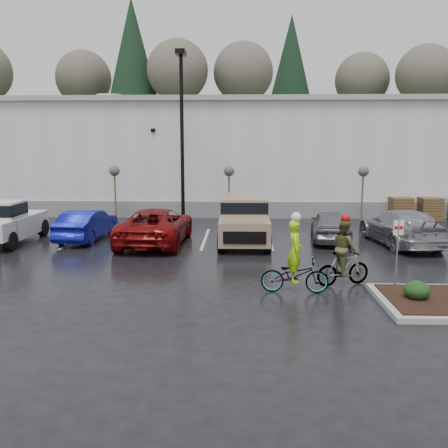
{
  "coord_description": "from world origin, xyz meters",
  "views": [
    {
      "loc": [
        -0.91,
        -13.73,
        4.38
      ],
      "look_at": [
        -1.5,
        4.54,
        1.3
      ],
      "focal_mm": 38.0,
      "sensor_mm": 36.0,
      "label": 1
    }
  ],
  "objects_px": {
    "sapling_east": "(363,174)",
    "car_grey": "(331,225)",
    "car_blue": "(87,225)",
    "cyclist_hivis": "(295,268)",
    "sapling_mid": "(229,174)",
    "cyclist_olive": "(344,260)",
    "sapling_west": "(114,174)",
    "pallet_stack_b": "(430,209)",
    "fire_lane_sign": "(397,246)",
    "pallet_stack_a": "(400,209)",
    "pickup_white": "(9,221)",
    "car_far_silver": "(401,227)",
    "suv_tan": "(244,221)",
    "car_red": "(156,226)",
    "lamppost": "(182,120)"
  },
  "relations": [
    {
      "from": "pickup_white",
      "to": "car_red",
      "type": "xyz_separation_m",
      "value": [
        6.7,
        -0.15,
        -0.18
      ]
    },
    {
      "from": "sapling_mid",
      "to": "cyclist_olive",
      "type": "height_order",
      "value": "sapling_mid"
    },
    {
      "from": "sapling_west",
      "to": "car_blue",
      "type": "xyz_separation_m",
      "value": [
        0.05,
        -5.34,
        -2.02
      ]
    },
    {
      "from": "sapling_east",
      "to": "car_blue",
      "type": "distance_m",
      "value": 15.08
    },
    {
      "from": "car_blue",
      "to": "car_grey",
      "type": "height_order",
      "value": "car_grey"
    },
    {
      "from": "sapling_mid",
      "to": "pickup_white",
      "type": "height_order",
      "value": "sapling_mid"
    },
    {
      "from": "fire_lane_sign",
      "to": "car_red",
      "type": "relative_size",
      "value": 0.38
    },
    {
      "from": "pickup_white",
      "to": "cyclist_olive",
      "type": "xyz_separation_m",
      "value": [
        13.67,
        -6.3,
        -0.15
      ]
    },
    {
      "from": "sapling_west",
      "to": "cyclist_olive",
      "type": "bearing_deg",
      "value": -49.79
    },
    {
      "from": "sapling_west",
      "to": "car_grey",
      "type": "relative_size",
      "value": 0.75
    },
    {
      "from": "sapling_west",
      "to": "cyclist_olive",
      "type": "xyz_separation_m",
      "value": [
        10.35,
        -12.25,
        -1.89
      ]
    },
    {
      "from": "pallet_stack_a",
      "to": "pickup_white",
      "type": "bearing_deg",
      "value": -160.67
    },
    {
      "from": "pallet_stack_a",
      "to": "car_red",
      "type": "relative_size",
      "value": 0.23
    },
    {
      "from": "pallet_stack_b",
      "to": "pickup_white",
      "type": "relative_size",
      "value": 0.26
    },
    {
      "from": "pallet_stack_b",
      "to": "suv_tan",
      "type": "distance_m",
      "value": 12.91
    },
    {
      "from": "sapling_mid",
      "to": "car_blue",
      "type": "relative_size",
      "value": 0.74
    },
    {
      "from": "lamppost",
      "to": "sapling_east",
      "type": "relative_size",
      "value": 2.88
    },
    {
      "from": "fire_lane_sign",
      "to": "car_red",
      "type": "bearing_deg",
      "value": 141.45
    },
    {
      "from": "sapling_west",
      "to": "sapling_east",
      "type": "bearing_deg",
      "value": 0.0
    },
    {
      "from": "car_blue",
      "to": "cyclist_hivis",
      "type": "bearing_deg",
      "value": 143.31
    },
    {
      "from": "sapling_east",
      "to": "car_grey",
      "type": "height_order",
      "value": "sapling_east"
    },
    {
      "from": "cyclist_hivis",
      "to": "pallet_stack_b",
      "type": "bearing_deg",
      "value": -30.43
    },
    {
      "from": "pickup_white",
      "to": "car_far_silver",
      "type": "height_order",
      "value": "pickup_white"
    },
    {
      "from": "cyclist_olive",
      "to": "fire_lane_sign",
      "type": "bearing_deg",
      "value": -130.48
    },
    {
      "from": "sapling_east",
      "to": "suv_tan",
      "type": "relative_size",
      "value": 0.63
    },
    {
      "from": "sapling_west",
      "to": "pallet_stack_b",
      "type": "bearing_deg",
      "value": 3.14
    },
    {
      "from": "pallet_stack_b",
      "to": "fire_lane_sign",
      "type": "height_order",
      "value": "fire_lane_sign"
    },
    {
      "from": "cyclist_hivis",
      "to": "sapling_west",
      "type": "bearing_deg",
      "value": 37.49
    },
    {
      "from": "sapling_west",
      "to": "pallet_stack_a",
      "type": "height_order",
      "value": "sapling_west"
    },
    {
      "from": "sapling_east",
      "to": "fire_lane_sign",
      "type": "bearing_deg",
      "value": -99.75
    },
    {
      "from": "sapling_west",
      "to": "cyclist_hivis",
      "type": "distance_m",
      "value": 15.8
    },
    {
      "from": "lamppost",
      "to": "fire_lane_sign",
      "type": "relative_size",
      "value": 4.19
    },
    {
      "from": "pallet_stack_a",
      "to": "pallet_stack_b",
      "type": "bearing_deg",
      "value": 0.0
    },
    {
      "from": "car_blue",
      "to": "suv_tan",
      "type": "relative_size",
      "value": 0.85
    },
    {
      "from": "lamppost",
      "to": "cyclist_hivis",
      "type": "xyz_separation_m",
      "value": [
        4.75,
        -12.01,
        -4.94
      ]
    },
    {
      "from": "cyclist_olive",
      "to": "car_blue",
      "type": "bearing_deg",
      "value": 36.65
    },
    {
      "from": "sapling_east",
      "to": "pallet_stack_a",
      "type": "bearing_deg",
      "value": 21.8
    },
    {
      "from": "pallet_stack_b",
      "to": "sapling_west",
      "type": "bearing_deg",
      "value": -176.86
    },
    {
      "from": "sapling_mid",
      "to": "car_far_silver",
      "type": "height_order",
      "value": "sapling_mid"
    },
    {
      "from": "pickup_white",
      "to": "car_red",
      "type": "relative_size",
      "value": 0.9
    },
    {
      "from": "pallet_stack_a",
      "to": "sapling_west",
      "type": "bearing_deg",
      "value": -176.53
    },
    {
      "from": "sapling_mid",
      "to": "sapling_east",
      "type": "relative_size",
      "value": 1.0
    },
    {
      "from": "sapling_east",
      "to": "car_red",
      "type": "xyz_separation_m",
      "value": [
        -10.61,
        -6.1,
        -1.93
      ]
    },
    {
      "from": "sapling_west",
      "to": "suv_tan",
      "type": "xyz_separation_m",
      "value": [
        7.31,
        -5.92,
        -1.7
      ]
    },
    {
      "from": "pickup_white",
      "to": "pallet_stack_a",
      "type": "bearing_deg",
      "value": 19.33
    },
    {
      "from": "sapling_mid",
      "to": "suv_tan",
      "type": "relative_size",
      "value": 0.63
    },
    {
      "from": "sapling_mid",
      "to": "pallet_stack_a",
      "type": "relative_size",
      "value": 2.37
    },
    {
      "from": "pallet_stack_a",
      "to": "suv_tan",
      "type": "bearing_deg",
      "value": -143.02
    },
    {
      "from": "pickup_white",
      "to": "car_grey",
      "type": "height_order",
      "value": "pickup_white"
    },
    {
      "from": "sapling_east",
      "to": "car_red",
      "type": "distance_m",
      "value": 12.39
    }
  ]
}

